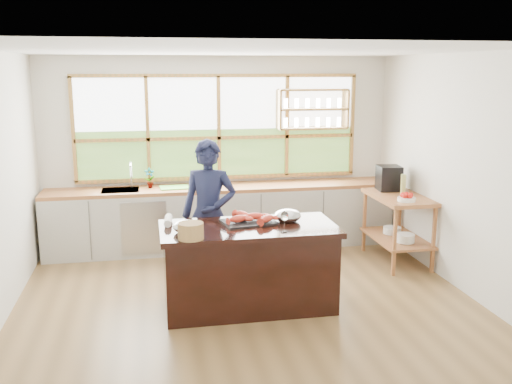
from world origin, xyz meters
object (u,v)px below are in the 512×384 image
object	(u,v)px
island	(249,267)
cook	(209,215)
wicker_basket	(191,231)
espresso_machine	(389,178)

from	to	relation	value
island	cook	size ratio (longest dim) A/B	1.06
cook	island	bearing A→B (deg)	-44.46
island	wicker_basket	xyz separation A→B (m)	(-0.63, -0.35, 0.53)
espresso_machine	island	bearing A→B (deg)	-140.18
island	espresso_machine	bearing A→B (deg)	33.29
island	wicker_basket	world-z (taller)	wicker_basket
espresso_machine	wicker_basket	bearing A→B (deg)	-141.15
cook	wicker_basket	size ratio (longest dim) A/B	6.92
espresso_machine	wicker_basket	size ratio (longest dim) A/B	1.33
island	cook	world-z (taller)	cook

